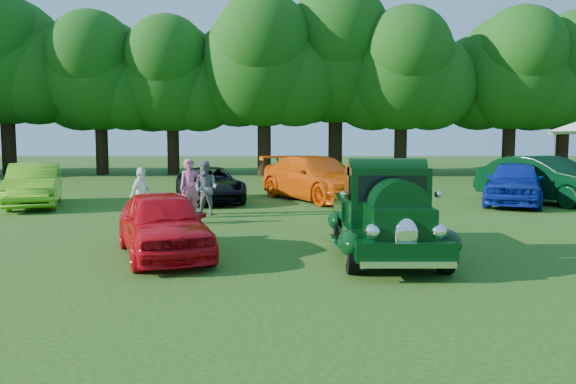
{
  "coord_description": "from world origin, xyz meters",
  "views": [
    {
      "loc": [
        -0.23,
        -11.74,
        2.32
      ],
      "look_at": [
        -0.2,
        0.85,
        1.1
      ],
      "focal_mm": 35.0,
      "sensor_mm": 36.0,
      "label": 1
    }
  ],
  "objects_px": {
    "red_convertible": "(163,223)",
    "back_car_black": "(209,185)",
    "hero_pickup": "(384,217)",
    "spectator_pink": "(190,188)",
    "spectator_grey": "(206,188)",
    "back_car_orange": "(317,178)",
    "back_car_green": "(546,180)",
    "spectator_white": "(141,196)",
    "back_car_blue": "(515,183)",
    "back_car_lime": "(34,185)"
  },
  "relations": [
    {
      "from": "hero_pickup",
      "to": "red_convertible",
      "type": "relative_size",
      "value": 1.19
    },
    {
      "from": "back_car_lime",
      "to": "spectator_white",
      "type": "bearing_deg",
      "value": -60.3
    },
    {
      "from": "spectator_white",
      "to": "spectator_grey",
      "type": "bearing_deg",
      "value": -18.1
    },
    {
      "from": "back_car_orange",
      "to": "spectator_grey",
      "type": "relative_size",
      "value": 3.49
    },
    {
      "from": "spectator_grey",
      "to": "spectator_white",
      "type": "relative_size",
      "value": 1.05
    },
    {
      "from": "spectator_white",
      "to": "back_car_blue",
      "type": "bearing_deg",
      "value": -50.84
    },
    {
      "from": "red_convertible",
      "to": "back_car_green",
      "type": "distance_m",
      "value": 14.65
    },
    {
      "from": "hero_pickup",
      "to": "spectator_pink",
      "type": "distance_m",
      "value": 7.05
    },
    {
      "from": "red_convertible",
      "to": "back_car_black",
      "type": "xyz_separation_m",
      "value": [
        -0.37,
        9.32,
        -0.02
      ]
    },
    {
      "from": "hero_pickup",
      "to": "back_car_blue",
      "type": "distance_m",
      "value": 10.33
    },
    {
      "from": "back_car_blue",
      "to": "spectator_white",
      "type": "xyz_separation_m",
      "value": [
        -11.8,
        -4.5,
        -0.0
      ]
    },
    {
      "from": "spectator_pink",
      "to": "spectator_white",
      "type": "bearing_deg",
      "value": -155.75
    },
    {
      "from": "back_car_green",
      "to": "back_car_orange",
      "type": "bearing_deg",
      "value": 144.37
    },
    {
      "from": "hero_pickup",
      "to": "back_car_lime",
      "type": "xyz_separation_m",
      "value": [
        -10.46,
        7.97,
        -0.04
      ]
    },
    {
      "from": "hero_pickup",
      "to": "back_car_green",
      "type": "relative_size",
      "value": 0.89
    },
    {
      "from": "red_convertible",
      "to": "spectator_grey",
      "type": "height_order",
      "value": "spectator_grey"
    },
    {
      "from": "red_convertible",
      "to": "back_car_lime",
      "type": "distance_m",
      "value": 10.07
    },
    {
      "from": "spectator_pink",
      "to": "back_car_blue",
      "type": "bearing_deg",
      "value": -10.35
    },
    {
      "from": "hero_pickup",
      "to": "spectator_white",
      "type": "bearing_deg",
      "value": 146.04
    },
    {
      "from": "hero_pickup",
      "to": "spectator_pink",
      "type": "xyz_separation_m",
      "value": [
        -4.72,
        5.23,
        0.1
      ]
    },
    {
      "from": "back_car_lime",
      "to": "back_car_black",
      "type": "bearing_deg",
      "value": -6.35
    },
    {
      "from": "back_car_green",
      "to": "spectator_pink",
      "type": "height_order",
      "value": "spectator_pink"
    },
    {
      "from": "hero_pickup",
      "to": "spectator_white",
      "type": "xyz_separation_m",
      "value": [
        -5.79,
        3.9,
        0.01
      ]
    },
    {
      "from": "spectator_pink",
      "to": "back_car_green",
      "type": "bearing_deg",
      "value": -9.88
    },
    {
      "from": "back_car_black",
      "to": "back_car_green",
      "type": "xyz_separation_m",
      "value": [
        12.0,
        -0.4,
        0.21
      ]
    },
    {
      "from": "spectator_pink",
      "to": "spectator_white",
      "type": "xyz_separation_m",
      "value": [
        -1.08,
        -1.33,
        -0.09
      ]
    },
    {
      "from": "back_car_lime",
      "to": "spectator_white",
      "type": "xyz_separation_m",
      "value": [
        4.67,
        -4.07,
        0.05
      ]
    },
    {
      "from": "spectator_grey",
      "to": "spectator_white",
      "type": "xyz_separation_m",
      "value": [
        -1.44,
        -1.95,
        -0.04
      ]
    },
    {
      "from": "back_car_orange",
      "to": "back_car_green",
      "type": "xyz_separation_m",
      "value": [
        8.07,
        -1.03,
        0.01
      ]
    },
    {
      "from": "back_car_black",
      "to": "back_car_blue",
      "type": "bearing_deg",
      "value": -20.66
    },
    {
      "from": "back_car_black",
      "to": "spectator_white",
      "type": "relative_size",
      "value": 2.93
    },
    {
      "from": "red_convertible",
      "to": "back_car_green",
      "type": "relative_size",
      "value": 0.75
    },
    {
      "from": "hero_pickup",
      "to": "spectator_grey",
      "type": "xyz_separation_m",
      "value": [
        -4.36,
        5.85,
        0.05
      ]
    },
    {
      "from": "back_car_orange",
      "to": "spectator_grey",
      "type": "xyz_separation_m",
      "value": [
        -3.56,
        -4.06,
        -0.01
      ]
    },
    {
      "from": "back_car_blue",
      "to": "spectator_pink",
      "type": "relative_size",
      "value": 2.65
    },
    {
      "from": "red_convertible",
      "to": "spectator_white",
      "type": "distance_m",
      "value": 4.19
    },
    {
      "from": "back_car_orange",
      "to": "back_car_blue",
      "type": "height_order",
      "value": "back_car_orange"
    },
    {
      "from": "back_car_orange",
      "to": "back_car_blue",
      "type": "relative_size",
      "value": 1.25
    },
    {
      "from": "spectator_white",
      "to": "spectator_pink",
      "type": "bearing_deg",
      "value": -20.66
    },
    {
      "from": "back_car_green",
      "to": "spectator_white",
      "type": "relative_size",
      "value": 3.28
    },
    {
      "from": "back_car_lime",
      "to": "back_car_orange",
      "type": "distance_m",
      "value": 9.86
    },
    {
      "from": "spectator_grey",
      "to": "red_convertible",
      "type": "bearing_deg",
      "value": -65.32
    },
    {
      "from": "back_car_orange",
      "to": "spectator_white",
      "type": "bearing_deg",
      "value": -159.49
    },
    {
      "from": "back_car_green",
      "to": "spectator_pink",
      "type": "relative_size",
      "value": 2.94
    },
    {
      "from": "red_convertible",
      "to": "spectator_pink",
      "type": "height_order",
      "value": "spectator_pink"
    },
    {
      "from": "back_car_black",
      "to": "spectator_pink",
      "type": "xyz_separation_m",
      "value": [
        -0.0,
        -4.05,
        0.23
      ]
    },
    {
      "from": "back_car_black",
      "to": "spectator_grey",
      "type": "bearing_deg",
      "value": -99.95
    },
    {
      "from": "red_convertible",
      "to": "hero_pickup",
      "type": "bearing_deg",
      "value": -20.65
    },
    {
      "from": "red_convertible",
      "to": "back_car_green",
      "type": "height_order",
      "value": "back_car_green"
    },
    {
      "from": "red_convertible",
      "to": "spectator_grey",
      "type": "distance_m",
      "value": 5.89
    }
  ]
}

